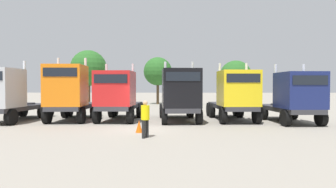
{
  "coord_description": "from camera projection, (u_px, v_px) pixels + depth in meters",
  "views": [
    {
      "loc": [
        1.84,
        -16.19,
        2.39
      ],
      "look_at": [
        1.37,
        3.92,
        1.88
      ],
      "focal_mm": 30.35,
      "sensor_mm": 36.0,
      "label": 1
    }
  ],
  "objects": [
    {
      "name": "oak_far_centre",
      "position": [
        158.0,
        71.0,
        39.16
      ],
      "size": [
        3.91,
        3.91,
        6.49
      ],
      "color": "#4C3823",
      "rests_on": "ground"
    },
    {
      "name": "traffic_cone_near",
      "position": [
        139.0,
        126.0,
        14.85
      ],
      "size": [
        0.36,
        0.36,
        0.65
      ],
      "primitive_type": "cone",
      "color": "#F2590C",
      "rests_on": "ground"
    },
    {
      "name": "semi_truck_yellow",
      "position": [
        235.0,
        95.0,
        19.41
      ],
      "size": [
        2.88,
        6.38,
        4.06
      ],
      "rotation": [
        0.0,
        0.0,
        -1.52
      ],
      "color": "#333338",
      "rests_on": "ground"
    },
    {
      "name": "semi_truck_red",
      "position": [
        118.0,
        95.0,
        19.57
      ],
      "size": [
        2.73,
        6.27,
        4.03
      ],
      "rotation": [
        0.0,
        0.0,
        -1.6
      ],
      "color": "#333338",
      "rests_on": "ground"
    },
    {
      "name": "semi_truck_navy",
      "position": [
        295.0,
        97.0,
        18.3
      ],
      "size": [
        2.92,
        6.03,
        3.91
      ],
      "rotation": [
        0.0,
        0.0,
        -1.5
      ],
      "color": "#333338",
      "rests_on": "ground"
    },
    {
      "name": "ground",
      "position": [
        143.0,
        128.0,
        16.28
      ],
      "size": [
        200.0,
        200.0,
        0.0
      ],
      "primitive_type": "plane",
      "color": "gray"
    },
    {
      "name": "semi_truck_silver",
      "position": [
        5.0,
        95.0,
        18.82
      ],
      "size": [
        2.74,
        6.36,
        4.17
      ],
      "rotation": [
        0.0,
        0.0,
        -1.6
      ],
      "color": "#333338",
      "rests_on": "ground"
    },
    {
      "name": "visitor_in_hivis",
      "position": [
        145.0,
        116.0,
        13.25
      ],
      "size": [
        0.55,
        0.55,
        1.76
      ],
      "rotation": [
        0.0,
        0.0,
        5.77
      ],
      "color": "black",
      "rests_on": "ground"
    },
    {
      "name": "semi_truck_black",
      "position": [
        180.0,
        95.0,
        19.1
      ],
      "size": [
        3.02,
        6.37,
        4.15
      ],
      "rotation": [
        0.0,
        0.0,
        -1.49
      ],
      "color": "#333338",
      "rests_on": "ground"
    },
    {
      "name": "semi_truck_orange",
      "position": [
        69.0,
        93.0,
        19.42
      ],
      "size": [
        2.88,
        6.05,
        4.44
      ],
      "rotation": [
        0.0,
        0.0,
        -1.51
      ],
      "color": "#333338",
      "rests_on": "ground"
    },
    {
      "name": "oak_far_right",
      "position": [
        236.0,
        77.0,
        37.28
      ],
      "size": [
        4.21,
        4.21,
        5.86
      ],
      "color": "#4C3823",
      "rests_on": "ground"
    },
    {
      "name": "oak_far_left",
      "position": [
        89.0,
        68.0,
        34.84
      ],
      "size": [
        4.4,
        4.4,
        6.89
      ],
      "color": "#4C3823",
      "rests_on": "ground"
    }
  ]
}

